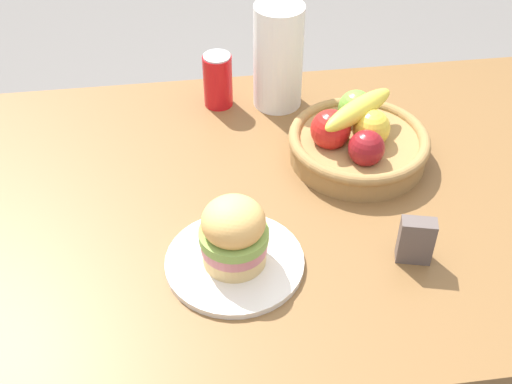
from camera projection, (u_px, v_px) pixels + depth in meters
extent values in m
cube|color=brown|center=(271.00, 204.00, 1.31)|extent=(1.40, 0.90, 0.04)
cylinder|color=brown|center=(18.00, 237.00, 1.77)|extent=(0.07, 0.07, 0.71)
cylinder|color=brown|center=(464.00, 195.00, 1.90)|extent=(0.07, 0.07, 0.71)
cylinder|color=silver|center=(235.00, 262.00, 1.16)|extent=(0.24, 0.24, 0.01)
cylinder|color=#E5BC75|center=(234.00, 254.00, 1.15)|extent=(0.11, 0.11, 0.03)
cylinder|color=#C67075|center=(234.00, 243.00, 1.13)|extent=(0.11, 0.11, 0.02)
cylinder|color=#84A84C|center=(234.00, 235.00, 1.12)|extent=(0.12, 0.12, 0.02)
ellipsoid|color=#EAAD5D|center=(233.00, 222.00, 1.10)|extent=(0.11, 0.11, 0.08)
cylinder|color=red|center=(218.00, 81.00, 1.50)|extent=(0.07, 0.07, 0.12)
cylinder|color=silver|center=(217.00, 56.00, 1.46)|extent=(0.06, 0.06, 0.00)
cylinder|color=#9E7542|center=(358.00, 148.00, 1.37)|extent=(0.28, 0.28, 0.05)
torus|color=#9E7542|center=(359.00, 139.00, 1.36)|extent=(0.29, 0.29, 0.02)
sphere|color=gold|center=(371.00, 128.00, 1.34)|extent=(0.08, 0.08, 0.08)
sphere|color=#6BAD38|center=(356.00, 108.00, 1.39)|extent=(0.07, 0.07, 0.07)
sphere|color=red|center=(331.00, 130.00, 1.33)|extent=(0.08, 0.08, 0.08)
sphere|color=maroon|center=(366.00, 148.00, 1.29)|extent=(0.07, 0.07, 0.07)
ellipsoid|color=yellow|center=(359.00, 110.00, 1.33)|extent=(0.19, 0.16, 0.06)
cylinder|color=white|center=(278.00, 57.00, 1.47)|extent=(0.11, 0.11, 0.24)
cube|color=#594C47|center=(416.00, 240.00, 1.15)|extent=(0.07, 0.04, 0.09)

